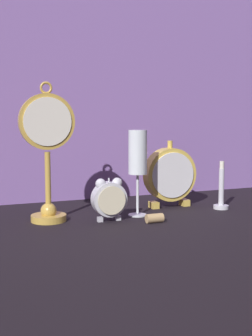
% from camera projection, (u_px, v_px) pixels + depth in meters
% --- Properties ---
extents(ground_plane, '(4.00, 4.00, 0.00)m').
position_uv_depth(ground_plane, '(138.00, 220.00, 1.15)').
color(ground_plane, black).
extents(fabric_backdrop_drape, '(1.52, 0.01, 0.80)m').
position_uv_depth(fabric_backdrop_drape, '(96.00, 67.00, 1.40)').
color(fabric_backdrop_drape, '#8460A8').
rests_on(fabric_backdrop_drape, ground_plane).
extents(pocket_watch_on_stand, '(0.13, 0.09, 0.34)m').
position_uv_depth(pocket_watch_on_stand, '(47.00, 153.00, 1.12)').
color(pocket_watch_on_stand, gold).
rests_on(pocket_watch_on_stand, ground_plane).
extents(alarm_clock_twin_bell, '(0.08, 0.03, 0.11)m').
position_uv_depth(alarm_clock_twin_bell, '(109.00, 197.00, 1.13)').
color(alarm_clock_twin_bell, silver).
rests_on(alarm_clock_twin_bell, ground_plane).
extents(mantel_clock_silver, '(0.15, 0.04, 0.19)m').
position_uv_depth(mantel_clock_silver, '(170.00, 175.00, 1.30)').
color(mantel_clock_silver, gold).
rests_on(mantel_clock_silver, ground_plane).
extents(champagne_flute, '(0.05, 0.05, 0.22)m').
position_uv_depth(champagne_flute, '(138.00, 157.00, 1.18)').
color(champagne_flute, silver).
rests_on(champagne_flute, ground_plane).
extents(brass_candlestick, '(0.04, 0.04, 0.13)m').
position_uv_depth(brass_candlestick, '(221.00, 194.00, 1.28)').
color(brass_candlestick, silver).
rests_on(brass_candlestick, ground_plane).
extents(wine_cork, '(0.04, 0.02, 0.02)m').
position_uv_depth(wine_cork, '(155.00, 218.00, 1.12)').
color(wine_cork, tan).
rests_on(wine_cork, ground_plane).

